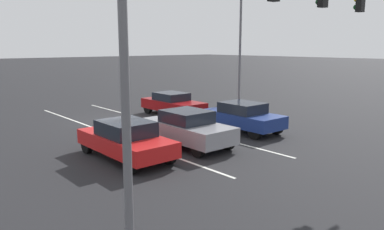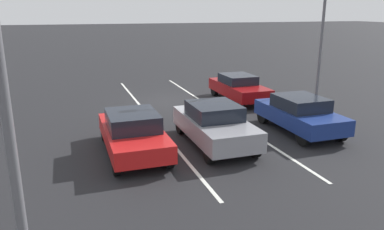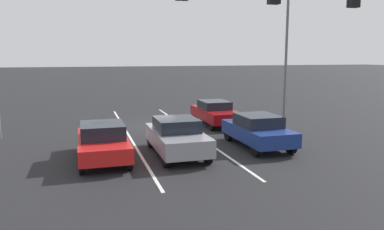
{
  "view_description": "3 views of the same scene",
  "coord_description": "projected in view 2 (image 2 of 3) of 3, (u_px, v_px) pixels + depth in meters",
  "views": [
    {
      "loc": [
        10.34,
        19.16,
        4.26
      ],
      "look_at": [
        -0.28,
        6.83,
        1.25
      ],
      "focal_mm": 35.0,
      "sensor_mm": 36.0,
      "label": 1
    },
    {
      "loc": [
        5.25,
        19.28,
        4.83
      ],
      "look_at": [
        0.94,
        6.66,
        1.07
      ],
      "focal_mm": 35.0,
      "sensor_mm": 36.0,
      "label": 2
    },
    {
      "loc": [
        3.92,
        21.89,
        4.12
      ],
      "look_at": [
        -0.83,
        5.79,
        1.43
      ],
      "focal_mm": 35.0,
      "sensor_mm": 36.0,
      "label": 3
    }
  ],
  "objects": [
    {
      "name": "car_red_rightlane_front",
      "position": [
        133.0,
        132.0,
        12.9
      ],
      "size": [
        1.89,
        4.48,
        1.47
      ],
      "color": "red",
      "rests_on": "ground_plane"
    },
    {
      "name": "car_navy_leftlane_front",
      "position": [
        300.0,
        113.0,
        15.2
      ],
      "size": [
        1.88,
        4.21,
        1.47
      ],
      "color": "navy",
      "rests_on": "ground_plane"
    },
    {
      "name": "car_maroon_leftlane_second",
      "position": [
        239.0,
        87.0,
        20.45
      ],
      "size": [
        1.8,
        4.45,
        1.42
      ],
      "color": "maroon",
      "rests_on": "ground_plane"
    },
    {
      "name": "lane_stripe_center_divider",
      "position": [
        149.0,
        116.0,
        17.56
      ],
      "size": [
        0.12,
        17.3,
        0.01
      ],
      "primitive_type": "cube",
      "color": "silver",
      "rests_on": "ground_plane"
    },
    {
      "name": "street_lamp_left_shoulder",
      "position": [
        322.0,
        7.0,
        17.74
      ],
      "size": [
        1.63,
        0.24,
        8.73
      ],
      "color": "slate",
      "rests_on": "ground_plane"
    },
    {
      "name": "lane_stripe_left_divider",
      "position": [
        216.0,
        110.0,
        18.62
      ],
      "size": [
        0.12,
        17.3,
        0.01
      ],
      "primitive_type": "cube",
      "color": "silver",
      "rests_on": "ground_plane"
    },
    {
      "name": "ground_plane",
      "position": [
        169.0,
        101.0,
        20.51
      ],
      "size": [
        240.0,
        240.0,
        0.0
      ],
      "primitive_type": "plane",
      "color": "black"
    },
    {
      "name": "car_gray_midlane_front",
      "position": [
        214.0,
        124.0,
        13.75
      ],
      "size": [
        1.91,
        4.36,
        1.54
      ],
      "color": "gray",
      "rests_on": "ground_plane"
    }
  ]
}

